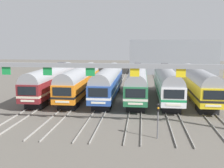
{
  "coord_description": "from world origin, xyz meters",
  "views": [
    {
      "loc": [
        2.85,
        -38.61,
        8.6
      ],
      "look_at": [
        -1.62,
        0.4,
        2.18
      ],
      "focal_mm": 42.22,
      "sensor_mm": 36.0,
      "label": 1
    }
  ],
  "objects": [
    {
      "name": "commuter_train_orange",
      "position": [
        -6.49,
        -0.01,
        2.69
      ],
      "size": [
        2.88,
        18.06,
        4.77
      ],
      "color": "orange",
      "rests_on": "ground"
    },
    {
      "name": "yard_signal_mast",
      "position": [
        4.33,
        -15.87,
        2.2
      ],
      "size": [
        0.28,
        0.35,
        3.17
      ],
      "color": "#59595E",
      "rests_on": "ground"
    },
    {
      "name": "commuter_train_white",
      "position": [
        6.49,
        -0.0,
        2.69
      ],
      "size": [
        2.88,
        18.06,
        5.05
      ],
      "color": "white",
      "rests_on": "ground"
    },
    {
      "name": "catenary_gantry",
      "position": [
        0.0,
        -13.5,
        5.37
      ],
      "size": [
        26.87,
        0.44,
        6.97
      ],
      "color": "gray",
      "rests_on": "ground"
    },
    {
      "name": "commuter_train_blue",
      "position": [
        -2.16,
        -0.01,
        2.69
      ],
      "size": [
        2.88,
        18.06,
        4.77
      ],
      "color": "#284C9E",
      "rests_on": "ground"
    },
    {
      "name": "maintenance_building",
      "position": [
        10.87,
        34.49,
        4.48
      ],
      "size": [
        22.57,
        10.0,
        8.95
      ],
      "primitive_type": "cube",
      "color": "gray",
      "rests_on": "ground"
    },
    {
      "name": "ground_plane",
      "position": [
        0.0,
        0.0,
        0.0
      ],
      "size": [
        160.0,
        160.0,
        0.0
      ],
      "primitive_type": "plane",
      "color": "#5B564F"
    },
    {
      "name": "commuter_train_maroon",
      "position": [
        -10.82,
        -0.0,
        2.69
      ],
      "size": [
        2.88,
        18.06,
        5.05
      ],
      "color": "maroon",
      "rests_on": "ground"
    },
    {
      "name": "commuter_train_green",
      "position": [
        2.16,
        -0.0,
        2.69
      ],
      "size": [
        2.88,
        18.06,
        5.05
      ],
      "color": "#236B42",
      "rests_on": "ground"
    },
    {
      "name": "track_bed",
      "position": [
        -0.0,
        17.0,
        0.07
      ],
      "size": [
        23.14,
        70.0,
        0.15
      ],
      "color": "gray",
      "rests_on": "ground"
    },
    {
      "name": "commuter_train_yellow",
      "position": [
        10.82,
        -0.01,
        2.69
      ],
      "size": [
        2.88,
        18.06,
        4.77
      ],
      "color": "gold",
      "rests_on": "ground"
    }
  ]
}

